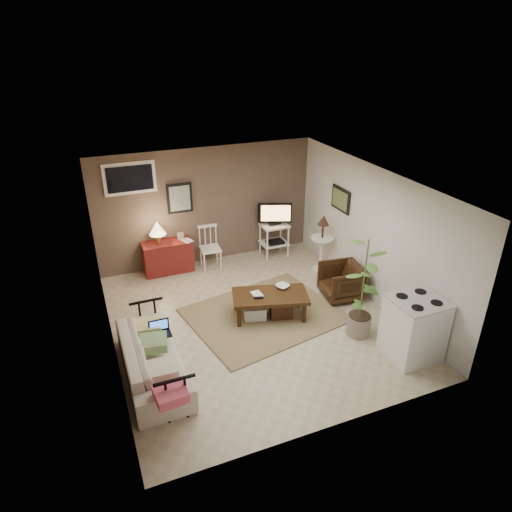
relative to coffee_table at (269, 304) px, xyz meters
name	(u,v)px	position (x,y,z in m)	size (l,w,h in m)	color
floor	(253,320)	(-0.30, 0.01, -0.26)	(5.00, 5.00, 0.00)	#C1B293
art_back	(180,198)	(-0.85, 2.48, 1.19)	(0.50, 0.03, 0.60)	black
art_right	(341,199)	(1.93, 1.06, 1.26)	(0.03, 0.60, 0.45)	black
window	(130,178)	(-1.75, 2.48, 1.69)	(0.96, 0.03, 0.60)	white
rug	(264,315)	(-0.06, 0.08, -0.25)	(2.43, 1.95, 0.02)	olive
coffee_table	(269,304)	(0.00, 0.00, 0.00)	(1.38, 0.96, 0.47)	#3A260F
sofa	(152,353)	(-2.10, -0.71, 0.12)	(1.96, 0.57, 0.77)	beige
sofa_pillows	(158,356)	(-2.05, -0.93, 0.21)	(0.38, 1.86, 0.13)	#F2E7C9
sofa_end_rails	(160,354)	(-1.98, -0.71, 0.07)	(0.53, 1.96, 0.66)	black
laptop	(160,330)	(-1.91, -0.37, 0.23)	(0.30, 0.22, 0.21)	black
red_console	(167,254)	(-1.23, 2.29, 0.12)	(0.97, 0.43, 1.12)	maroon
spindle_chair	(210,249)	(-0.37, 2.16, 0.15)	(0.42, 0.42, 0.88)	white
tv_stand	(274,228)	(1.06, 2.16, 0.37)	(0.68, 0.46, 1.19)	white
side_table	(322,237)	(1.66, 1.18, 0.47)	(0.45, 0.45, 1.19)	white
armchair	(342,280)	(1.48, 0.12, 0.09)	(0.68, 0.64, 0.70)	#321D0E
potted_plant	(363,285)	(1.13, -0.98, 0.64)	(0.42, 0.42, 1.69)	gray
stove	(414,328)	(1.56, -1.72, 0.22)	(0.75, 0.70, 0.98)	white
bowl	(283,282)	(0.30, 0.12, 0.29)	(0.22, 0.05, 0.22)	#3A260F
book_table	(253,290)	(-0.28, 0.07, 0.29)	(0.16, 0.02, 0.22)	#3A260F
book_console	(183,237)	(-0.91, 2.15, 0.50)	(0.18, 0.02, 0.24)	#3A260F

